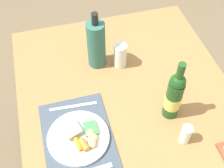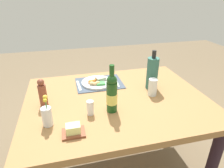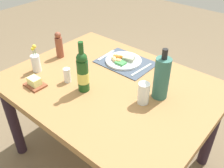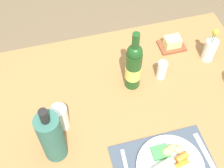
# 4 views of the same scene
# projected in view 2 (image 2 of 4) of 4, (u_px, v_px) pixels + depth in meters

# --- Properties ---
(ground_plane) EXTENTS (8.00, 8.00, 0.00)m
(ground_plane) POSITION_uv_depth(u_px,v_px,m) (116.00, 166.00, 1.80)
(ground_plane) COLOR brown
(dining_table) EXTENTS (1.35, 1.03, 0.72)m
(dining_table) POSITION_uv_depth(u_px,v_px,m) (117.00, 109.00, 1.52)
(dining_table) COLOR #9B6E40
(dining_table) RESTS_ON ground_plane
(placemat) EXTENTS (0.39, 0.30, 0.01)m
(placemat) POSITION_uv_depth(u_px,v_px,m) (99.00, 83.00, 1.70)
(placemat) COLOR #404B5B
(placemat) RESTS_ON dining_table
(dinner_plate) EXTENTS (0.27, 0.27, 0.04)m
(dinner_plate) POSITION_uv_depth(u_px,v_px,m) (97.00, 82.00, 1.68)
(dinner_plate) COLOR white
(dinner_plate) RESTS_ON placemat
(fork) EXTENTS (0.03, 0.22, 0.00)m
(fork) POSITION_uv_depth(u_px,v_px,m) (116.00, 81.00, 1.72)
(fork) COLOR silver
(fork) RESTS_ON placemat
(knife) EXTENTS (0.03, 0.19, 0.00)m
(knife) POSITION_uv_depth(u_px,v_px,m) (79.00, 86.00, 1.65)
(knife) COLOR silver
(knife) RESTS_ON placemat
(water_tumbler) EXTENTS (0.07, 0.07, 0.13)m
(water_tumbler) POSITION_uv_depth(u_px,v_px,m) (153.00, 88.00, 1.50)
(water_tumbler) COLOR silver
(water_tumbler) RESTS_ON dining_table
(cooler_bottle) EXTENTS (0.09, 0.09, 0.32)m
(cooler_bottle) POSITION_uv_depth(u_px,v_px,m) (152.00, 73.00, 1.57)
(cooler_bottle) COLOR #326659
(cooler_bottle) RESTS_ON dining_table
(flower_vase) EXTENTS (0.06, 0.06, 0.20)m
(flower_vase) POSITION_uv_depth(u_px,v_px,m) (47.00, 115.00, 1.16)
(flower_vase) COLOR silver
(flower_vase) RESTS_ON dining_table
(salt_shaker) EXTENTS (0.05, 0.05, 0.10)m
(salt_shaker) POSITION_uv_depth(u_px,v_px,m) (90.00, 108.00, 1.27)
(salt_shaker) COLOR white
(salt_shaker) RESTS_ON dining_table
(butter_dish) EXTENTS (0.13, 0.10, 0.06)m
(butter_dish) POSITION_uv_depth(u_px,v_px,m) (73.00, 130.00, 1.11)
(butter_dish) COLOR brown
(butter_dish) RESTS_ON dining_table
(wine_bottle) EXTENTS (0.07, 0.07, 0.33)m
(wine_bottle) POSITION_uv_depth(u_px,v_px,m) (112.00, 93.00, 1.27)
(wine_bottle) COLOR #1B491B
(wine_bottle) RESTS_ON dining_table
(pepper_mill) EXTENTS (0.05, 0.05, 0.20)m
(pepper_mill) POSITION_uv_depth(u_px,v_px,m) (43.00, 93.00, 1.35)
(pepper_mill) COLOR brown
(pepper_mill) RESTS_ON dining_table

